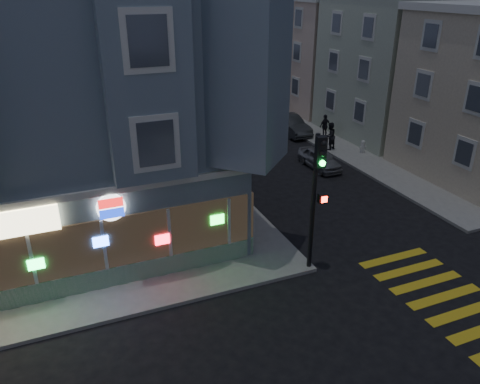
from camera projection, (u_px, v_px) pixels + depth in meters
ground at (271, 321)px, 15.92m from camera, size 120.00×120.00×0.00m
sidewalk_ne at (386, 106)px, 43.28m from camera, size 24.00×42.00×0.15m
corner_building at (44, 99)px, 20.69m from camera, size 14.60×14.60×11.40m
row_house_b at (418, 59)px, 33.97m from camera, size 12.00×8.60×10.50m
row_house_c at (346, 54)px, 41.86m from camera, size 12.00×8.60×9.00m
row_house_d at (298, 35)px, 49.13m from camera, size 12.00×8.60×10.50m
utility_pole at (276, 59)px, 38.34m from camera, size 2.20×0.30×9.00m
street_tree_near at (249, 59)px, 43.82m from camera, size 3.00×3.00×5.30m
street_tree_far at (220, 49)px, 50.56m from camera, size 3.00×3.00×5.30m
pedestrian_a at (330, 136)px, 31.42m from camera, size 1.10×0.98×1.87m
pedestrian_b at (325, 126)px, 33.99m from camera, size 1.04×0.60×1.67m
parked_car_a at (319, 159)px, 28.82m from camera, size 1.44×3.54×1.21m
parked_car_b at (290, 125)px, 35.21m from camera, size 1.72×4.44×1.44m
parked_car_c at (261, 110)px, 39.62m from camera, size 2.28×4.73×1.33m
parked_car_d at (217, 99)px, 43.64m from camera, size 2.27×4.42×1.20m
traffic_signal at (317, 182)px, 17.13m from camera, size 0.67×0.62×5.52m
fire_hydrant at (363, 146)px, 31.02m from camera, size 0.49×0.28×0.84m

